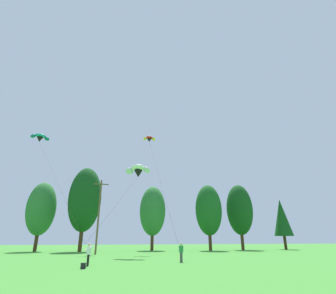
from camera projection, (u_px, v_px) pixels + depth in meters
treeline_tree_c at (41, 209)px, 47.47m from camera, size 5.05×5.05×12.02m
treeline_tree_d at (85, 199)px, 47.68m from camera, size 5.78×5.78×14.72m
treeline_tree_e at (153, 211)px, 52.35m from camera, size 5.10×5.10×12.23m
treeline_tree_f at (209, 210)px, 51.80m from camera, size 5.15×5.15×12.42m
treeline_tree_g at (240, 210)px, 55.17m from camera, size 5.34×5.34×13.13m
treeline_tree_h at (282, 217)px, 56.68m from camera, size 3.88×3.88×10.36m
utility_pole at (99, 214)px, 38.52m from camera, size 2.20×0.26×10.56m
kite_flyer_near at (89, 252)px, 20.95m from camera, size 0.65×0.68×1.69m
kite_flyer_mid at (181, 251)px, 24.35m from camera, size 0.35×0.60×1.69m
parafoil_kite_high_white at (138, 170)px, 35.74m from camera, size 7.54×12.66×10.14m
parafoil_kite_mid_red_yellow at (149, 139)px, 47.35m from camera, size 2.39×19.08×18.56m
parafoil_kite_far_teal at (40, 138)px, 40.23m from camera, size 10.02×18.84×15.80m
backpack at (83, 266)px, 18.59m from camera, size 0.37×0.40×0.40m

